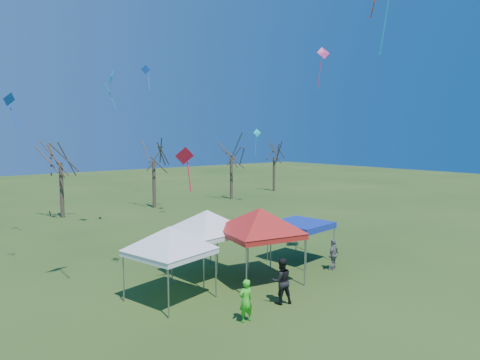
# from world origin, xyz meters

# --- Properties ---
(ground) EXTENTS (140.00, 140.00, 0.00)m
(ground) POSITION_xyz_m (0.00, 0.00, 0.00)
(ground) COLOR #284616
(ground) RESTS_ON ground
(tree_2) EXTENTS (3.71, 3.71, 8.18)m
(tree_2) POSITION_xyz_m (-2.37, 24.38, 6.29)
(tree_2) COLOR #3D2D21
(tree_2) RESTS_ON ground
(tree_3) EXTENTS (3.59, 3.59, 7.91)m
(tree_3) POSITION_xyz_m (6.03, 24.04, 6.08)
(tree_3) COLOR #3D2D21
(tree_3) RESTS_ON ground
(tree_4) EXTENTS (3.58, 3.58, 7.89)m
(tree_4) POSITION_xyz_m (15.36, 24.00, 6.06)
(tree_4) COLOR #3D2D21
(tree_4) RESTS_ON ground
(tree_5) EXTENTS (3.39, 3.39, 7.46)m
(tree_5) POSITION_xyz_m (23.72, 26.07, 5.73)
(tree_5) COLOR #3D2D21
(tree_5) RESTS_ON ground
(tent_white_west) EXTENTS (3.98, 3.98, 3.60)m
(tent_white_west) POSITION_xyz_m (-4.45, 2.63, 2.90)
(tent_white_west) COLOR gray
(tent_white_west) RESTS_ON ground
(tent_white_mid) EXTENTS (4.24, 4.24, 3.76)m
(tent_white_mid) POSITION_xyz_m (-1.47, 4.24, 3.03)
(tent_white_mid) COLOR gray
(tent_white_mid) RESTS_ON ground
(tent_red) EXTENTS (4.47, 4.47, 4.03)m
(tent_red) POSITION_xyz_m (0.00, 2.05, 3.25)
(tent_red) COLOR gray
(tent_red) RESTS_ON ground
(tent_blue) EXTENTS (3.04, 3.04, 2.16)m
(tent_blue) POSITION_xyz_m (3.90, 3.05, 1.99)
(tent_blue) COLOR gray
(tent_blue) RESTS_ON ground
(person_dark) EXTENTS (1.12, 1.00, 1.88)m
(person_dark) POSITION_xyz_m (-1.15, -0.57, 0.94)
(person_dark) COLOR black
(person_dark) RESTS_ON ground
(person_grey) EXTENTS (0.99, 0.59, 1.57)m
(person_grey) POSITION_xyz_m (4.06, 0.94, 0.79)
(person_grey) COLOR slate
(person_grey) RESTS_ON ground
(person_green) EXTENTS (0.60, 0.41, 1.60)m
(person_green) POSITION_xyz_m (-3.39, -1.00, 0.80)
(person_green) COLOR #36D922
(person_green) RESTS_ON ground
(kite_13) EXTENTS (1.07, 0.96, 2.47)m
(kite_13) POSITION_xyz_m (-7.22, 17.86, 9.11)
(kite_13) COLOR blue
(kite_13) RESTS_ON ground
(kite_19) EXTENTS (0.84, 0.59, 2.16)m
(kite_19) POSITION_xyz_m (4.34, 21.90, 12.52)
(kite_19) COLOR blue
(kite_19) RESTS_ON ground
(kite_1) EXTENTS (0.90, 0.56, 1.92)m
(kite_1) POSITION_xyz_m (-3.60, 2.78, 5.96)
(kite_1) COLOR red
(kite_1) RESTS_ON ground
(kite_12) EXTENTS (0.86, 0.47, 2.64)m
(kite_12) POSITION_xyz_m (15.30, 19.71, 7.09)
(kite_12) COLOR #0ECAD4
(kite_12) RESTS_ON ground
(kite_17) EXTENTS (1.08, 0.81, 2.99)m
(kite_17) POSITION_xyz_m (10.33, 7.16, 12.48)
(kite_17) COLOR #DD3175
(kite_17) RESTS_ON ground
(kite_11) EXTENTS (0.88, 1.40, 2.98)m
(kite_11) POSITION_xyz_m (-0.91, 16.79, 10.95)
(kite_11) COLOR #0C96B9
(kite_11) RESTS_ON ground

